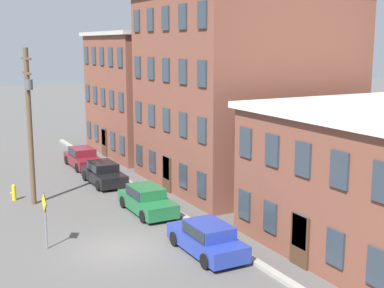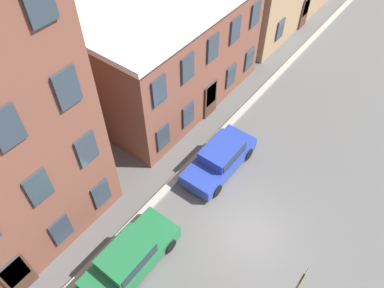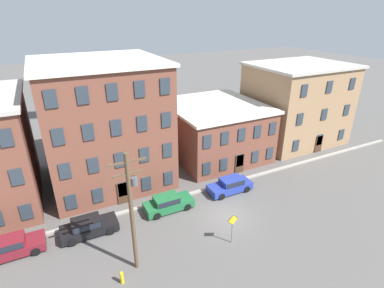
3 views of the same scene
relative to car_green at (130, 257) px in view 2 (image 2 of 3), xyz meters
name	(u,v)px [view 2 (image 2 of 3)]	position (x,y,z in m)	size (l,w,h in m)	color
ground_plane	(249,233)	(4.29, -3.20, -0.75)	(200.00, 200.00, 0.00)	#565451
kerb_strip	(172,183)	(4.29, 1.30, -0.67)	(56.00, 0.36, 0.16)	#9E998E
apartment_far	(135,35)	(9.58, 8.30, 2.45)	(10.84, 11.52, 6.37)	brown
car_green	(130,257)	(0.00, 0.00, 0.00)	(4.40, 1.92, 1.43)	#1E6638
car_blue	(220,157)	(6.66, 0.04, 0.00)	(4.40, 1.92, 1.43)	#233899
caution_sign	(300,283)	(2.79, -6.09, 1.00)	(0.92, 0.08, 2.63)	slate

